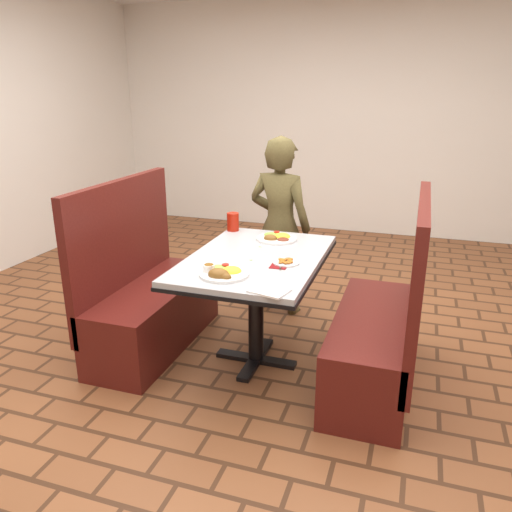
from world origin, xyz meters
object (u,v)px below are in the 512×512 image
booth_bench_left (148,301)px  near_dinner_plate (223,270)px  dining_table (256,270)px  diner_person (280,226)px  booth_bench_right (380,335)px  far_dinner_plate (277,236)px  plantain_plate (286,262)px  red_tumbler (233,222)px

booth_bench_left → near_dinner_plate: booth_bench_left is taller
dining_table → diner_person: size_ratio=0.85×
dining_table → booth_bench_right: bearing=0.0°
near_dinner_plate → booth_bench_right: bearing=24.1°
booth_bench_right → far_dinner_plate: 0.97m
booth_bench_right → plantain_plate: (-0.58, -0.08, 0.43)m
dining_table → booth_bench_left: booth_bench_left is taller
booth_bench_left → plantain_plate: 1.10m
near_dinner_plate → plantain_plate: near_dinner_plate is taller
booth_bench_left → diner_person: bearing=51.2°
diner_person → far_dinner_plate: size_ratio=5.08×
diner_person → red_tumbler: bearing=64.7°
booth_bench_left → plantain_plate: bearing=-4.4°
far_dinner_plate → dining_table: bearing=-93.8°
diner_person → plantain_plate: diner_person is taller
dining_table → far_dinner_plate: 0.41m
booth_bench_right → far_dinner_plate: size_ratio=4.30×
near_dinner_plate → plantain_plate: (0.28, 0.31, -0.02)m
booth_bench_left → far_dinner_plate: bearing=25.2°
booth_bench_right → plantain_plate: 0.73m
dining_table → booth_bench_right: (0.80, 0.00, -0.32)m
red_tumbler → far_dinner_plate: bearing=-18.8°
booth_bench_left → near_dinner_plate: bearing=-27.9°
diner_person → plantain_plate: (0.31, -0.96, 0.05)m
booth_bench_left → far_dinner_plate: 1.01m
booth_bench_left → near_dinner_plate: 0.94m
diner_person → near_dinner_plate: 1.27m
plantain_plate → booth_bench_left: bearing=175.6°
plantain_plate → dining_table: bearing=160.2°
booth_bench_right → near_dinner_plate: (-0.87, -0.39, 0.45)m
plantain_plate → red_tumbler: bearing=133.7°
dining_table → near_dinner_plate: bearing=-99.9°
booth_bench_left → red_tumbler: (0.45, 0.51, 0.49)m
diner_person → red_tumbler: diner_person is taller
booth_bench_left → diner_person: diner_person is taller
near_dinner_plate → booth_bench_left: bearing=152.1°
far_dinner_plate → plantain_plate: 0.50m
far_dinner_plate → red_tumbler: (-0.38, 0.13, 0.04)m
booth_bench_left → booth_bench_right: size_ratio=1.00×
booth_bench_left → red_tumbler: size_ratio=9.04×
dining_table → diner_person: diner_person is taller
booth_bench_right → diner_person: bearing=135.4°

